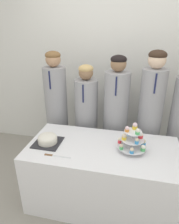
# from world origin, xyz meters

# --- Properties ---
(wall_back) EXTENTS (9.00, 0.06, 2.70)m
(wall_back) POSITION_xyz_m (0.00, 1.53, 1.35)
(wall_back) COLOR silver
(wall_back) RESTS_ON ground_plane
(table) EXTENTS (1.54, 0.76, 0.70)m
(table) POSITION_xyz_m (0.00, 0.38, 0.35)
(table) COLOR white
(table) RESTS_ON ground_plane
(round_cake) EXTENTS (0.28, 0.28, 0.10)m
(round_cake) POSITION_xyz_m (-0.58, 0.33, 0.75)
(round_cake) COLOR #232328
(round_cake) RESTS_ON table
(cake_knife) EXTENTS (0.26, 0.02, 0.01)m
(cake_knife) POSITION_xyz_m (-0.44, 0.13, 0.71)
(cake_knife) COLOR silver
(cake_knife) RESTS_ON table
(cupcake_stand) EXTENTS (0.30, 0.30, 0.27)m
(cupcake_stand) POSITION_xyz_m (0.29, 0.41, 0.82)
(cupcake_stand) COLOR silver
(cupcake_stand) RESTS_ON table
(student_0) EXTENTS (0.29, 0.30, 1.56)m
(student_0) POSITION_xyz_m (-0.73, 1.00, 0.75)
(student_0) COLOR #939399
(student_0) RESTS_ON ground_plane
(student_1) EXTENTS (0.30, 0.30, 1.42)m
(student_1) POSITION_xyz_m (-0.32, 1.00, 0.67)
(student_1) COLOR #939399
(student_1) RESTS_ON ground_plane
(student_2) EXTENTS (0.31, 0.31, 1.54)m
(student_2) POSITION_xyz_m (0.06, 1.00, 0.73)
(student_2) COLOR #939399
(student_2) RESTS_ON ground_plane
(student_3) EXTENTS (0.29, 0.29, 1.61)m
(student_3) POSITION_xyz_m (0.48, 1.00, 0.77)
(student_3) COLOR #939399
(student_3) RESTS_ON ground_plane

